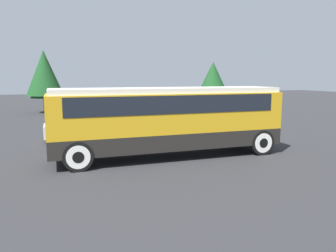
# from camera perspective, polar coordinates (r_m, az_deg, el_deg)

# --- Properties ---
(ground_plane) EXTENTS (120.00, 120.00, 0.00)m
(ground_plane) POSITION_cam_1_polar(r_m,az_deg,el_deg) (14.73, -0.00, -5.30)
(ground_plane) COLOR #2D2D30
(tour_bus) EXTENTS (10.13, 2.55, 3.06)m
(tour_bus) POSITION_cam_1_polar(r_m,az_deg,el_deg) (14.43, 0.36, 1.89)
(tour_bus) COLOR black
(tour_bus) RESTS_ON ground_plane
(parked_car_near) EXTENTS (4.41, 1.95, 1.42)m
(parked_car_near) POSITION_cam_1_polar(r_m,az_deg,el_deg) (22.84, -7.49, 1.40)
(parked_car_near) COLOR #BCBCC1
(parked_car_near) RESTS_ON ground_plane
(parked_car_mid) EXTENTS (4.79, 1.79, 1.39)m
(parked_car_mid) POSITION_cam_1_polar(r_m,az_deg,el_deg) (19.17, -13.81, -0.18)
(parked_car_mid) COLOR silver
(parked_car_mid) RESTS_ON ground_plane
(tree_left) EXTENTS (3.53, 3.53, 6.11)m
(tree_left) POSITION_cam_1_polar(r_m,az_deg,el_deg) (34.58, -20.75, 8.61)
(tree_left) COLOR brown
(tree_left) RESTS_ON ground_plane
(tree_center) EXTENTS (3.19, 3.19, 5.14)m
(tree_center) POSITION_cam_1_polar(r_m,az_deg,el_deg) (36.10, 7.83, 8.38)
(tree_center) COLOR brown
(tree_center) RESTS_ON ground_plane
(tree_right) EXTENTS (2.62, 2.62, 5.17)m
(tree_right) POSITION_cam_1_polar(r_m,az_deg,el_deg) (34.77, -20.85, 7.62)
(tree_right) COLOR brown
(tree_right) RESTS_ON ground_plane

